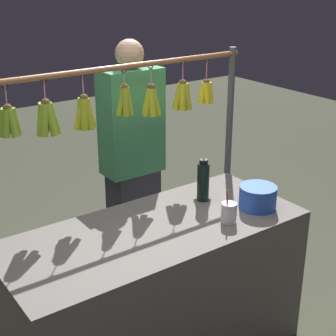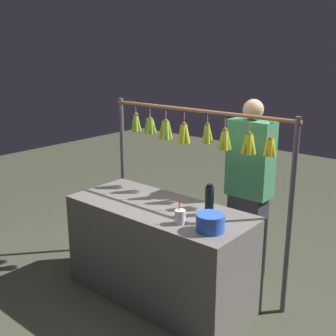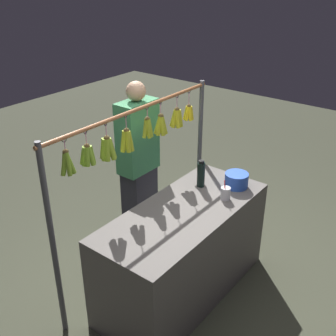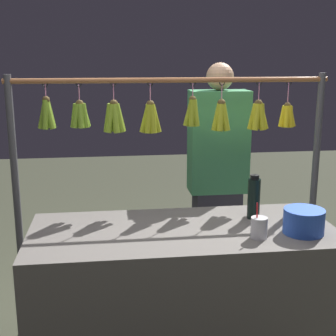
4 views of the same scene
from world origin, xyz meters
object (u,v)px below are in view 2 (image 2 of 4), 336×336
blue_bucket (210,223)px  water_bottle (209,200)px  drink_cup (180,217)px  vendor_person (249,192)px

blue_bucket → water_bottle: bearing=-53.7°
drink_cup → vendor_person: size_ratio=0.11×
water_bottle → drink_cup: 0.31m
water_bottle → blue_bucket: (-0.19, 0.26, -0.06)m
water_bottle → drink_cup: bearing=78.1°
water_bottle → vendor_person: bearing=-86.5°
water_bottle → blue_bucket: 0.33m
drink_cup → vendor_person: vendor_person is taller
blue_bucket → vendor_person: vendor_person is taller
drink_cup → vendor_person: (-0.02, -1.02, -0.06)m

